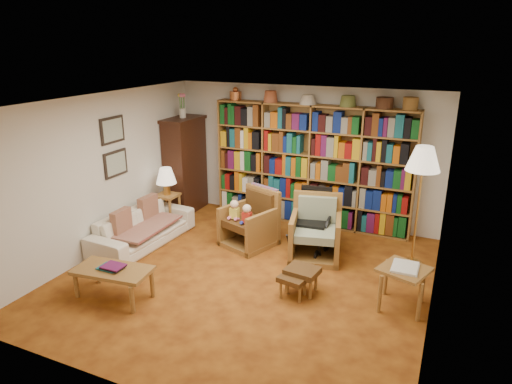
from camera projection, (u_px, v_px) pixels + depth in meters
The scene contains 23 objects.
floor at pixel (246, 276), 6.62m from camera, with size 5.00×5.00×0.00m, color #A25A18.
ceiling at pixel (245, 102), 5.83m from camera, with size 5.00×5.00×0.00m, color silver.
wall_back at pixel (303, 155), 8.39m from camera, with size 5.00×5.00×0.00m, color silver.
wall_front at pixel (126, 277), 4.06m from camera, with size 5.00×5.00×0.00m, color silver.
wall_left at pixel (102, 174), 7.19m from camera, with size 5.00×5.00×0.00m, color silver.
wall_right at pixel (441, 223), 5.26m from camera, with size 5.00×5.00×0.00m, color silver.
bookshelf at pixel (311, 162), 8.19m from camera, with size 3.60×0.30×2.42m.
curio_cabinet at pixel (185, 164), 8.92m from camera, with size 0.50×0.95×2.40m.
framed_pictures at pixel (114, 147), 7.33m from camera, with size 0.03×0.52×0.97m.
sofa at pixel (143, 228), 7.59m from camera, with size 0.75×1.93×0.56m, color silver.
sofa_throw at pixel (145, 228), 7.57m from camera, with size 0.68×1.26×0.04m, color #C1B28D.
cushion_left at pixel (148, 211), 7.89m from camera, with size 0.13×0.40×0.40m, color maroon.
cushion_right at pixel (122, 225), 7.29m from camera, with size 0.12×0.39×0.39m, color maroon.
side_table_lamp at pixel (168, 203), 8.36m from camera, with size 0.39×0.39×0.59m.
table_lamp at pixel (166, 177), 8.20m from camera, with size 0.37×0.37×0.50m.
armchair_leather at pixel (251, 221), 7.60m from camera, with size 1.00×1.00×0.94m.
armchair_sage at pixel (317, 233), 7.18m from camera, with size 0.95×0.97×0.96m.
wheelchair at pixel (313, 222), 7.35m from camera, with size 0.59×0.82×1.03m.
floor_lamp at pixel (423, 164), 6.48m from camera, with size 0.49×0.49×1.84m.
side_table_papers at pixel (404, 274), 5.71m from camera, with size 0.69×0.69×0.58m.
footstool_a at pixel (302, 273), 6.11m from camera, with size 0.47×0.41×0.36m.
footstool_b at pixel (293, 280), 6.02m from camera, with size 0.40×0.36×0.30m.
coffee_table at pixel (113, 272), 5.97m from camera, with size 1.06×0.62×0.47m.
Camera 1 is at (2.53, -5.32, 3.25)m, focal length 32.00 mm.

